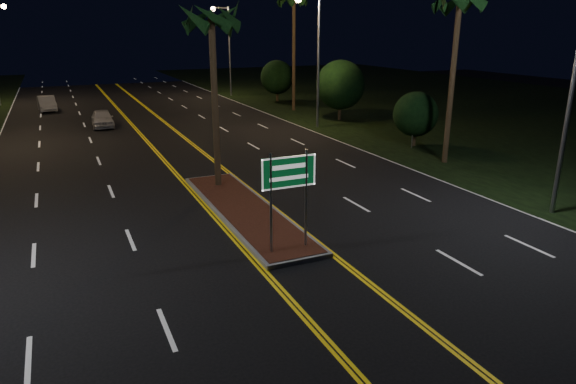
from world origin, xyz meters
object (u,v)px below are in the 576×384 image
car_near (102,117)px  warning_sign (413,122)px  shrub_mid (340,85)px  streetlight_right_near (569,65)px  shrub_near (416,114)px  streetlight_right_far (226,41)px  palm_right_far (294,0)px  shrub_far (277,77)px  car_far (47,102)px  highway_sign (289,181)px  streetlight_right_mid (314,47)px  palm_right_near (460,0)px  palm_median (211,19)px  median_island (245,210)px

car_near → warning_sign: 22.16m
shrub_mid → streetlight_right_near: bearing=-98.8°
shrub_near → warning_sign: 0.78m
streetlight_right_far → palm_right_far: 12.69m
shrub_far → car_far: bearing=172.8°
streetlight_right_far → shrub_near: bearing=-84.1°
shrub_near → streetlight_right_near: bearing=-103.5°
car_near → highway_sign: bearing=-80.6°
shrub_near → warning_sign: bearing=-135.8°
streetlight_right_mid → car_near: (-13.89, 6.52, -4.93)m
shrub_near → car_far: size_ratio=0.75×
shrub_mid → warning_sign: shrub_mid is taller
streetlight_right_mid → streetlight_right_far: same height
streetlight_right_far → warning_sign: streetlight_right_far is taller
streetlight_right_far → palm_right_near: 32.16m
streetlight_right_mid → car_far: bearing=136.6°
palm_right_far → car_far: palm_right_far is taller
highway_sign → car_far: 36.55m
streetlight_right_far → palm_median: bearing=-108.6°
palm_right_near → car_far: bearing=124.2°
streetlight_right_near → shrub_far: bearing=84.6°
palm_right_far → car_far: bearing=156.4°
highway_sign → palm_median: palm_median is taller
palm_right_far → shrub_near: 17.56m
shrub_near → shrub_far: shrub_far is taller
streetlight_right_mid → palm_right_far: size_ratio=0.87×
warning_sign → streetlight_right_far: bearing=105.3°
median_island → shrub_mid: (14.00, 17.00, 2.64)m
highway_sign → streetlight_right_far: size_ratio=0.36×
median_island → shrub_far: (13.80, 29.00, 2.25)m
shrub_mid → car_near: 17.97m
streetlight_right_far → car_near: size_ratio=2.06×
palm_median → warning_sign: size_ratio=3.39×
median_island → streetlight_right_mid: bearing=54.7°
palm_right_far → highway_sign: bearing=-115.2°
highway_sign → streetlight_right_far: streetlight_right_far is taller
streetlight_right_far → shrub_near: 28.39m
palm_median → shrub_mid: palm_median is taller
shrub_far → car_far: size_ratio=0.90×
shrub_near → palm_right_near: bearing=-104.0°
palm_right_far → shrub_mid: bearing=-78.7°
streetlight_right_near → streetlight_right_far: bearing=90.0°
median_island → highway_sign: size_ratio=3.20×
shrub_mid → median_island: bearing=-129.5°
median_island → streetlight_right_mid: (10.61, 15.00, 5.57)m
car_near → streetlight_right_far: bearing=46.3°
streetlight_right_near → shrub_mid: streetlight_right_near is taller
median_island → palm_median: (0.00, 3.50, 7.19)m
highway_sign → palm_median: 9.11m
median_island → car_near: 21.78m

